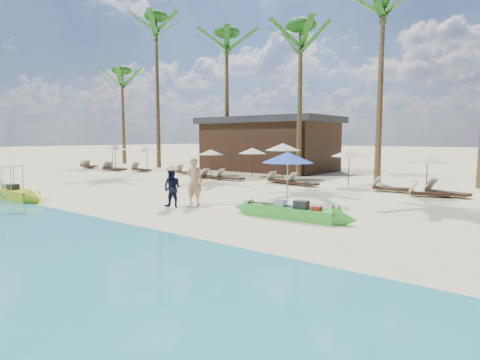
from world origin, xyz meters
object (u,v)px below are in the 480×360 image
Objects in this scene: green_canoe at (290,212)px; tourist at (194,181)px; yellow_canoe at (11,193)px; blue_umbrella at (288,157)px.

tourist is (-4.38, 0.02, 0.72)m from green_canoe.
yellow_canoe is (-11.81, -3.74, 0.03)m from green_canoe.
yellow_canoe reaches higher than green_canoe.
blue_umbrella is at bearing 120.61° from green_canoe.
tourist is 0.88× the size of blue_umbrella.
green_canoe is 4.44m from tourist.
blue_umbrella is (10.72, 5.33, 1.68)m from yellow_canoe.
yellow_canoe is 3.02× the size of tourist.
tourist is 3.78m from blue_umbrella.
green_canoe is 2.35× the size of blue_umbrella.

